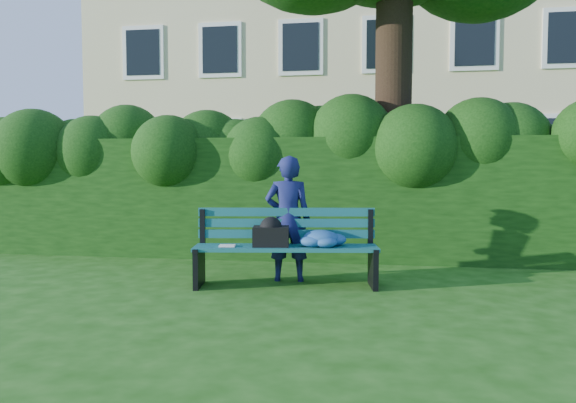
# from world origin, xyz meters

# --- Properties ---
(ground) EXTENTS (80.00, 80.00, 0.00)m
(ground) POSITION_xyz_m (0.00, 0.00, 0.00)
(ground) COLOR #194C0E
(ground) RESTS_ON ground
(apartment_building) EXTENTS (16.00, 8.08, 12.00)m
(apartment_building) POSITION_xyz_m (-0.00, 13.99, 6.00)
(apartment_building) COLOR beige
(apartment_building) RESTS_ON ground
(hedge) EXTENTS (10.00, 1.00, 1.80)m
(hedge) POSITION_xyz_m (0.00, 2.20, 0.90)
(hedge) COLOR black
(hedge) RESTS_ON ground
(park_bench) EXTENTS (2.16, 0.86, 0.89)m
(park_bench) POSITION_xyz_m (0.12, 0.13, 0.50)
(park_bench) COLOR #0F4D4F
(park_bench) RESTS_ON ground
(man_reading) EXTENTS (0.60, 0.44, 1.51)m
(man_reading) POSITION_xyz_m (0.03, 0.42, 0.75)
(man_reading) COLOR #171C50
(man_reading) RESTS_ON ground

